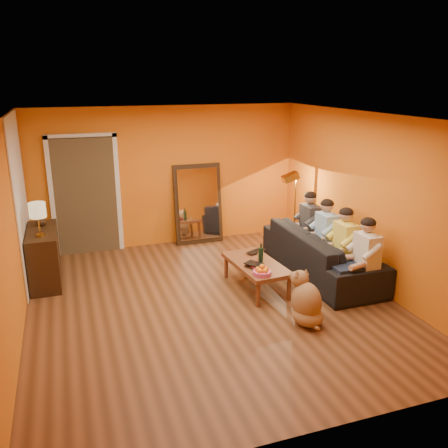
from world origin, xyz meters
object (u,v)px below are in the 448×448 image
object	(u,v)px
coffee_table	(256,275)
person_far_left	(366,259)
mirror_frame	(198,204)
table_lamp	(38,220)
wine_bottle	(261,254)
tumbler	(260,256)
floor_lamp	(295,212)
person_far_right	(310,226)
person_mid_left	(345,246)
sofa	(321,253)
vase	(41,220)
dog	(306,298)
person_mid_right	(326,235)
sideboard	(44,256)
laptop	(258,253)

from	to	relation	value
coffee_table	person_far_left	distance (m)	1.62
mirror_frame	table_lamp	world-z (taller)	mirror_frame
wine_bottle	person_far_left	bearing A→B (deg)	-30.33
mirror_frame	tumbler	distance (m)	2.29
floor_lamp	person_far_right	size ratio (longest dim) A/B	1.18
floor_lamp	person_mid_left	size ratio (longest dim) A/B	1.18
sofa	table_lamp	bearing A→B (deg)	79.33
sofa	person_mid_left	distance (m)	0.53
wine_bottle	person_far_right	bearing A→B (deg)	34.37
sofa	vase	bearing A→B (deg)	72.35
mirror_frame	person_mid_left	bearing A→B (deg)	-58.99
dog	vase	world-z (taller)	vase
table_lamp	person_far_right	bearing A→B (deg)	-1.95
person_far_right	coffee_table	bearing A→B (deg)	-148.14
sofa	wine_bottle	xyz separation A→B (m)	(-1.17, -0.24, 0.21)
floor_lamp	person_far_left	xyz separation A→B (m)	(0.03, -2.17, -0.11)
coffee_table	person_mid_right	bearing A→B (deg)	7.44
tumbler	wine_bottle	bearing A→B (deg)	-112.38
person_mid_right	tumbler	xyz separation A→B (m)	(-1.23, -0.17, -0.15)
coffee_table	floor_lamp	bearing A→B (deg)	41.15
person_mid_left	table_lamp	bearing A→B (deg)	164.05
sideboard	tumbler	size ratio (longest dim) A/B	12.68
coffee_table	dog	xyz separation A→B (m)	(0.21, -1.18, 0.15)
laptop	vase	world-z (taller)	vase
table_lamp	person_mid_right	bearing A→B (deg)	-9.09
mirror_frame	wine_bottle	bearing A→B (deg)	-83.40
person_mid_right	tumbler	world-z (taller)	person_mid_right
floor_lamp	tumbler	size ratio (longest dim) A/B	15.48
sideboard	table_lamp	bearing A→B (deg)	-90.00
sofa	person_far_right	distance (m)	0.71
floor_lamp	person_far_right	xyz separation A→B (m)	(0.03, -0.52, -0.11)
sideboard	vase	bearing A→B (deg)	90.00
coffee_table	person_far_right	distance (m)	1.64
coffee_table	vase	xyz separation A→B (m)	(-3.02, 1.54, 0.73)
table_lamp	person_mid_left	bearing A→B (deg)	-15.95
person_far_right	laptop	size ratio (longest dim) A/B	3.51
dog	person_far_left	distance (m)	1.22
table_lamp	person_far_left	size ratio (longest dim) A/B	0.42
mirror_frame	dog	xyz separation A→B (m)	(0.44, -3.55, -0.40)
table_lamp	person_far_left	bearing A→B (deg)	-22.38
wine_bottle	tumbler	distance (m)	0.22
floor_lamp	tumbler	bearing A→B (deg)	-128.55
tumbler	laptop	xyz separation A→B (m)	(0.06, 0.23, -0.03)
person_far_right	tumbler	world-z (taller)	person_far_right
table_lamp	tumbler	world-z (taller)	table_lamp
person_mid_left	coffee_table	bearing A→B (deg)	169.07
coffee_table	wine_bottle	bearing A→B (deg)	-49.66
sofa	sideboard	bearing A→B (deg)	75.47
dog	person_mid_right	bearing A→B (deg)	66.70
floor_lamp	person_mid_right	size ratio (longest dim) A/B	1.18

